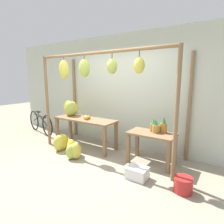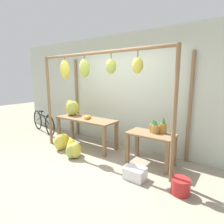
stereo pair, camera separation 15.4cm
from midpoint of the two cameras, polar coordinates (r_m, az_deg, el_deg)
ground_plane at (r=3.93m, az=-8.30°, el=-16.17°), size 20.00×20.00×0.00m
shop_wall_back at (r=4.78m, az=4.57°, el=6.19°), size 8.00×0.08×2.80m
stall_awning at (r=4.11m, az=-3.19°, el=9.37°), size 3.34×1.12×2.27m
display_table_main at (r=4.79m, az=-7.05°, el=-3.30°), size 1.66×0.57×0.74m
display_table_side at (r=3.90m, az=12.88°, el=-8.37°), size 0.94×0.52×0.66m
banana_pile_on_table at (r=5.17m, az=-11.35°, el=1.09°), size 0.37×0.43×0.41m
orange_pile at (r=4.68m, az=-6.57°, el=-1.57°), size 0.21×0.20×0.09m
pineapple_cluster at (r=3.88m, az=14.71°, el=-4.46°), size 0.33×0.24×0.33m
banana_pile_ground_left at (r=4.81m, az=-14.13°, el=-8.89°), size 0.40×0.49×0.40m
banana_pile_ground_right at (r=4.31m, az=-10.61°, el=-11.20°), size 0.43×0.49×0.41m
fruit_crate_white at (r=3.48m, az=8.34°, el=-18.00°), size 0.36×0.28×0.20m
blue_bucket at (r=3.27m, az=21.51°, el=-20.31°), size 0.29×0.29×0.24m
parked_bicycle at (r=6.42m, az=-19.57°, el=-2.85°), size 1.61×0.40×0.70m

